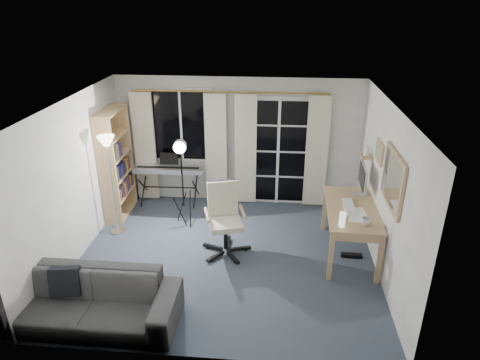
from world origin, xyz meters
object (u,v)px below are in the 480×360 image
at_px(torchiere_lamp, 108,156).
at_px(office_chair, 224,212).
at_px(studio_light, 181,157).
at_px(bookshelf, 114,167).
at_px(mug, 366,221).
at_px(desk, 352,214).
at_px(keyboard_piano, 169,170).
at_px(monitor, 363,178).
at_px(sofa, 87,294).

distance_m(torchiere_lamp, office_chair, 2.05).
xyz_separation_m(studio_light, office_chair, (0.78, -0.65, -0.64)).
bearing_deg(bookshelf, torchiere_lamp, -74.61).
relative_size(office_chair, mug, 8.51).
xyz_separation_m(office_chair, desk, (1.94, 0.04, 0.04)).
xyz_separation_m(keyboard_piano, studio_light, (0.44, -0.81, 0.58)).
bearing_deg(desk, studio_light, 169.25).
bearing_deg(studio_light, office_chair, -45.23).
xyz_separation_m(keyboard_piano, mug, (3.26, -1.92, 0.16)).
relative_size(bookshelf, desk, 1.28).
relative_size(keyboard_piano, office_chair, 1.16).
xyz_separation_m(torchiere_lamp, monitor, (4.01, 0.13, -0.27)).
distance_m(bookshelf, office_chair, 2.31).
xyz_separation_m(bookshelf, studio_light, (1.29, -0.34, 0.37)).
bearing_deg(keyboard_piano, office_chair, -51.34).
height_order(bookshelf, monitor, bookshelf).
relative_size(bookshelf, sofa, 0.89).
relative_size(office_chair, desk, 0.74).
bearing_deg(sofa, studio_light, 74.84).
xyz_separation_m(keyboard_piano, monitor, (3.35, -0.97, 0.40)).
bearing_deg(keyboard_piano, sofa, -95.37).
bearing_deg(office_chair, mug, -29.33).
xyz_separation_m(bookshelf, torchiere_lamp, (0.19, -0.63, 0.45)).
xyz_separation_m(keyboard_piano, sofa, (-0.23, -3.25, -0.28)).
height_order(keyboard_piano, desk, keyboard_piano).
bearing_deg(sofa, monitor, 32.64).
relative_size(keyboard_piano, studio_light, 0.81).
bearing_deg(mug, office_chair, 167.14).
bearing_deg(bookshelf, desk, -14.46).
xyz_separation_m(desk, mug, (0.10, -0.50, 0.17)).
xyz_separation_m(mug, sofa, (-3.49, -1.32, -0.44)).
relative_size(office_chair, monitor, 1.94).
distance_m(bookshelf, sofa, 2.89).
bearing_deg(torchiere_lamp, studio_light, 14.67).
bearing_deg(torchiere_lamp, desk, -4.82).
bearing_deg(torchiere_lamp, bookshelf, 106.47).
height_order(studio_light, office_chair, studio_light).
relative_size(studio_light, desk, 1.06).
xyz_separation_m(bookshelf, monitor, (4.20, -0.50, 0.18)).
relative_size(mug, sofa, 0.06).
distance_m(studio_light, monitor, 2.93).
distance_m(monitor, sofa, 4.30).
xyz_separation_m(torchiere_lamp, keyboard_piano, (0.66, 1.10, -0.66)).
relative_size(keyboard_piano, mug, 9.90).
distance_m(bookshelf, mug, 4.35).
distance_m(torchiere_lamp, desk, 3.89).
relative_size(studio_light, office_chair, 1.44).
relative_size(monitor, mug, 4.40).
relative_size(keyboard_piano, monitor, 2.25).
relative_size(bookshelf, torchiere_lamp, 1.14).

